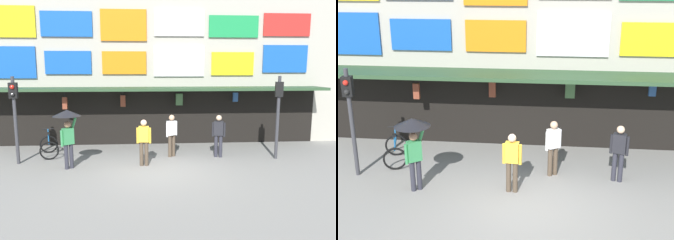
{
  "view_description": "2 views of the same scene",
  "coord_description": "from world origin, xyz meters",
  "views": [
    {
      "loc": [
        -0.31,
        -10.64,
        3.45
      ],
      "look_at": [
        0.57,
        1.68,
        1.48
      ],
      "focal_mm": 34.19,
      "sensor_mm": 36.0,
      "label": 1
    },
    {
      "loc": [
        0.56,
        -10.02,
        5.73
      ],
      "look_at": [
        -0.66,
        1.7,
        1.67
      ],
      "focal_mm": 46.54,
      "sensor_mm": 36.0,
      "label": 2
    }
  ],
  "objects": [
    {
      "name": "pedestrian_in_black",
      "position": [
        2.55,
        1.5,
        0.95
      ],
      "size": [
        0.51,
        0.32,
        1.68
      ],
      "color": "#2D2D38",
      "rests_on": "ground"
    },
    {
      "name": "shopfront",
      "position": [
        -0.0,
        4.57,
        3.96
      ],
      "size": [
        18.0,
        2.6,
        8.0
      ],
      "color": "#B2AD9E",
      "rests_on": "ground"
    },
    {
      "name": "pedestrian_in_purple",
      "position": [
        0.72,
        1.7,
        0.95
      ],
      "size": [
        0.46,
        0.38,
        1.68
      ],
      "color": "brown",
      "rests_on": "ground"
    },
    {
      "name": "ground_plane",
      "position": [
        0.0,
        0.0,
        0.0
      ],
      "size": [
        80.0,
        80.0,
        0.0
      ],
      "primitive_type": "plane",
      "color": "gray"
    },
    {
      "name": "bicycle_parked",
      "position": [
        -4.17,
        2.1,
        0.39
      ],
      "size": [
        1.03,
        1.32,
        1.05
      ],
      "color": "black",
      "rests_on": "ground"
    },
    {
      "name": "pedestrian_in_white",
      "position": [
        -0.38,
        0.59,
        0.98
      ],
      "size": [
        0.53,
        0.37,
        1.68
      ],
      "color": "brown",
      "rests_on": "ground"
    },
    {
      "name": "traffic_light_near",
      "position": [
        -5.01,
        1.11,
        2.14
      ],
      "size": [
        0.31,
        0.34,
        3.2
      ],
      "color": "#38383D",
      "rests_on": "ground"
    },
    {
      "name": "pedestrian_with_umbrella",
      "position": [
        -2.99,
        0.39,
        1.64
      ],
      "size": [
        0.96,
        0.96,
        2.08
      ],
      "color": "#2D2D38",
      "rests_on": "ground"
    }
  ]
}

